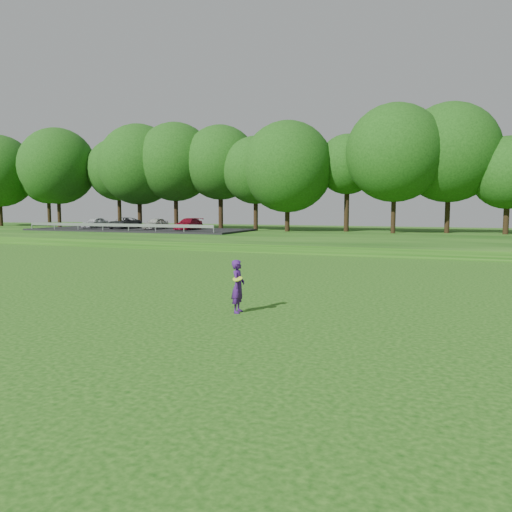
% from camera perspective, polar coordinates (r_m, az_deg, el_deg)
% --- Properties ---
extents(ground, '(140.00, 140.00, 0.00)m').
position_cam_1_polar(ground, '(15.13, -9.15, -6.49)').
color(ground, '#103F0C').
rests_on(ground, ground).
extents(berm, '(130.00, 30.00, 0.60)m').
position_cam_1_polar(berm, '(47.40, 12.28, 2.06)').
color(berm, '#103F0C').
rests_on(berm, ground).
extents(walking_path, '(130.00, 1.60, 0.04)m').
position_cam_1_polar(walking_path, '(33.72, 8.43, 0.25)').
color(walking_path, gray).
rests_on(walking_path, ground).
extents(treeline, '(104.00, 7.00, 15.00)m').
position_cam_1_polar(treeline, '(51.50, 13.20, 11.01)').
color(treeline, '#153F0E').
rests_on(treeline, berm).
extents(parking_lot, '(24.00, 9.00, 1.38)m').
position_cam_1_polar(parking_lot, '(55.38, -13.20, 3.28)').
color(parking_lot, black).
rests_on(parking_lot, berm).
extents(woman, '(0.46, 0.66, 1.59)m').
position_cam_1_polar(woman, '(14.93, -2.06, -3.47)').
color(woman, '#41176A').
rests_on(woman, ground).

